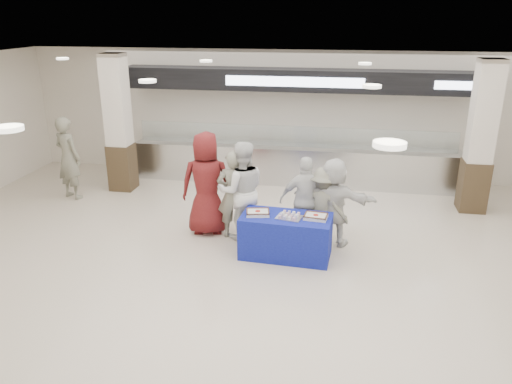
% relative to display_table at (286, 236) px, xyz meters
% --- Properties ---
extents(ground, '(14.00, 14.00, 0.00)m').
position_rel_display_table_xyz_m(ground, '(-0.30, -1.33, -0.38)').
color(ground, beige).
rests_on(ground, ground).
extents(serving_line, '(8.70, 0.85, 2.80)m').
position_rel_display_table_xyz_m(serving_line, '(-0.30, 4.07, 0.78)').
color(serving_line, silver).
rests_on(serving_line, ground).
extents(column_left, '(0.55, 0.55, 3.20)m').
position_rel_display_table_xyz_m(column_left, '(-4.30, 2.87, 1.15)').
color(column_left, '#352818').
rests_on(column_left, ground).
extents(column_right, '(0.55, 0.55, 3.20)m').
position_rel_display_table_xyz_m(column_right, '(3.70, 2.87, 1.15)').
color(column_right, '#352818').
rests_on(column_right, ground).
extents(display_table, '(1.60, 0.88, 0.75)m').
position_rel_display_table_xyz_m(display_table, '(0.00, 0.00, 0.00)').
color(display_table, '#162398').
rests_on(display_table, ground).
extents(sheet_cake_left, '(0.45, 0.38, 0.09)m').
position_rel_display_table_xyz_m(sheet_cake_left, '(-0.50, -0.01, 0.42)').
color(sheet_cake_left, white).
rests_on(sheet_cake_left, display_table).
extents(sheet_cake_right, '(0.42, 0.34, 0.08)m').
position_rel_display_table_xyz_m(sheet_cake_right, '(0.50, -0.01, 0.42)').
color(sheet_cake_right, white).
rests_on(sheet_cake_right, display_table).
extents(cupcake_tray, '(0.48, 0.40, 0.07)m').
position_rel_display_table_xyz_m(cupcake_tray, '(0.06, -0.05, 0.41)').
color(cupcake_tray, '#A6A6AA').
rests_on(cupcake_tray, display_table).
extents(civilian_maroon, '(1.07, 0.80, 1.99)m').
position_rel_display_table_xyz_m(civilian_maroon, '(-1.61, 0.75, 0.62)').
color(civilian_maroon, maroon).
rests_on(civilian_maroon, ground).
extents(soldier_a, '(0.68, 0.51, 1.70)m').
position_rel_display_table_xyz_m(soldier_a, '(-1.07, 0.64, 0.47)').
color(soldier_a, slate).
rests_on(soldier_a, ground).
extents(chef_tall, '(1.08, 0.95, 1.87)m').
position_rel_display_table_xyz_m(chef_tall, '(-0.91, 0.64, 0.56)').
color(chef_tall, white).
rests_on(chef_tall, ground).
extents(chef_short, '(1.00, 0.51, 1.64)m').
position_rel_display_table_xyz_m(chef_short, '(0.28, 0.64, 0.45)').
color(chef_short, white).
rests_on(chef_short, ground).
extents(soldier_b, '(1.06, 0.80, 1.46)m').
position_rel_display_table_xyz_m(soldier_b, '(0.60, 0.64, 0.36)').
color(soldier_b, slate).
rests_on(soldier_b, ground).
extents(civilian_white, '(1.58, 0.71, 1.65)m').
position_rel_display_table_xyz_m(civilian_white, '(0.77, 0.64, 0.45)').
color(civilian_white, white).
rests_on(civilian_white, ground).
extents(soldier_bg, '(0.81, 0.67, 1.89)m').
position_rel_display_table_xyz_m(soldier_bg, '(-5.21, 2.09, 0.57)').
color(soldier_bg, slate).
rests_on(soldier_bg, ground).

